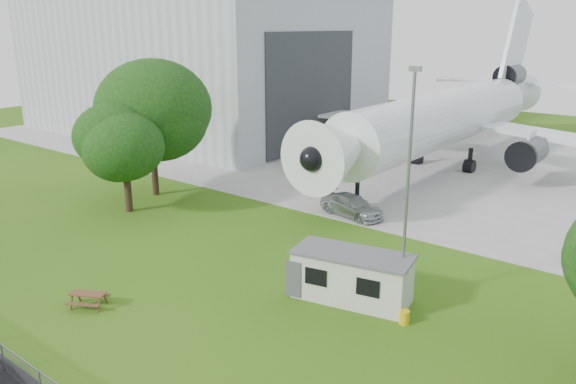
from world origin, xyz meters
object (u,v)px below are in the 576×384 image
Objects in this scene: airliner at (450,115)px; picnic_west at (89,306)px; hangar at (200,59)px; site_cabin at (352,276)px.

picnic_west is (-2.27, -39.92, -5.27)m from airliner.
hangar is 54.35m from site_cabin.
site_cabin is (43.91, -30.99, -8.09)m from hangar.
site_cabin is at bearing -75.57° from airliner.
picnic_west is (-10.21, -9.07, -1.31)m from site_cabin.
hangar is at bearing 179.78° from airliner.
hangar is 6.18× the size of site_cabin.
site_cabin reaches higher than picnic_west.
airliner reaches higher than picnic_west.
airliner is 32.10m from site_cabin.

